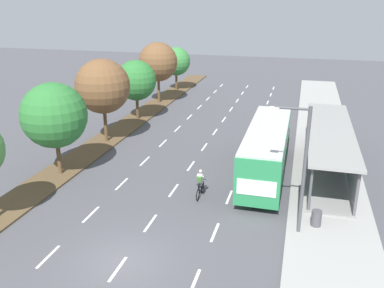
% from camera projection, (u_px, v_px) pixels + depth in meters
% --- Properties ---
extents(ground_plane, '(140.00, 140.00, 0.00)m').
position_uv_depth(ground_plane, '(123.00, 262.00, 18.59)').
color(ground_plane, '#4C4C51').
extents(median_strip, '(2.60, 52.00, 0.12)m').
position_uv_depth(median_strip, '(130.00, 123.00, 38.79)').
color(median_strip, brown).
rests_on(median_strip, ground).
extents(sidewalk_right, '(4.50, 52.00, 0.15)m').
position_uv_depth(sidewalk_right, '(323.00, 139.00, 34.45)').
color(sidewalk_right, '#9E9E99').
rests_on(sidewalk_right, ground).
extents(lane_divider_left, '(0.14, 46.51, 0.01)m').
position_uv_depth(lane_divider_left, '(171.00, 136.00, 35.58)').
color(lane_divider_left, white).
rests_on(lane_divider_left, ground).
extents(lane_divider_center, '(0.14, 46.51, 0.01)m').
position_uv_depth(lane_divider_center, '(210.00, 139.00, 34.72)').
color(lane_divider_center, white).
rests_on(lane_divider_center, ground).
extents(lane_divider_right, '(0.14, 46.51, 0.01)m').
position_uv_depth(lane_divider_right, '(251.00, 143.00, 33.85)').
color(lane_divider_right, white).
rests_on(lane_divider_right, ground).
extents(bus_shelter, '(2.90, 14.02, 2.86)m').
position_uv_depth(bus_shelter, '(333.00, 146.00, 27.72)').
color(bus_shelter, gray).
rests_on(bus_shelter, sidewalk_right).
extents(bus, '(2.54, 11.29, 3.37)m').
position_uv_depth(bus, '(267.00, 146.00, 27.00)').
color(bus, '#28844C').
rests_on(bus, ground).
extents(cyclist, '(0.46, 1.82, 1.71)m').
position_uv_depth(cyclist, '(200.00, 184.00, 24.46)').
color(cyclist, black).
rests_on(cyclist, ground).
extents(median_tree_second, '(4.25, 4.25, 6.15)m').
position_uv_depth(median_tree_second, '(54.00, 116.00, 26.37)').
color(median_tree_second, brown).
rests_on(median_tree_second, median_strip).
extents(median_tree_third, '(4.34, 4.34, 6.72)m').
position_uv_depth(median_tree_third, '(103.00, 86.00, 32.44)').
color(median_tree_third, brown).
rests_on(median_tree_third, median_strip).
extents(median_tree_fourth, '(3.82, 3.82, 5.66)m').
position_uv_depth(median_tree_fourth, '(136.00, 80.00, 38.97)').
color(median_tree_fourth, brown).
rests_on(median_tree_fourth, median_strip).
extents(median_tree_fifth, '(4.26, 4.26, 6.64)m').
position_uv_depth(median_tree_fifth, '(158.00, 62.00, 45.02)').
color(median_tree_fifth, brown).
rests_on(median_tree_fifth, median_strip).
extents(median_tree_farthest, '(3.54, 3.54, 5.36)m').
position_uv_depth(median_tree_farthest, '(176.00, 61.00, 51.59)').
color(median_tree_farthest, brown).
rests_on(median_tree_farthest, median_strip).
extents(streetlight, '(1.91, 0.24, 6.50)m').
position_uv_depth(streetlight, '(301.00, 162.00, 19.55)').
color(streetlight, '#4C4C51').
rests_on(streetlight, sidewalk_right).
extents(trash_bin, '(0.52, 0.52, 0.85)m').
position_uv_depth(trash_bin, '(316.00, 218.00, 21.15)').
color(trash_bin, '#4C4C51').
rests_on(trash_bin, sidewalk_right).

